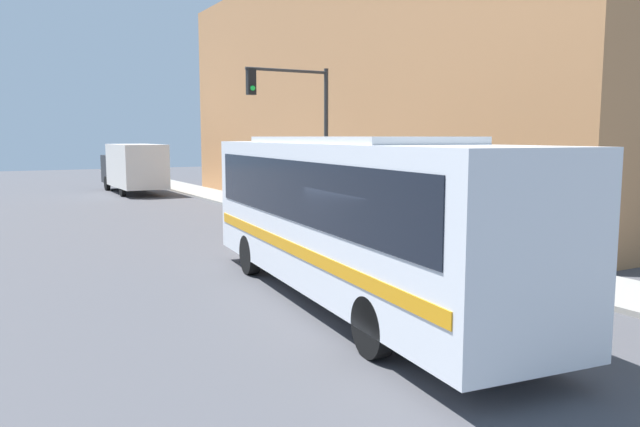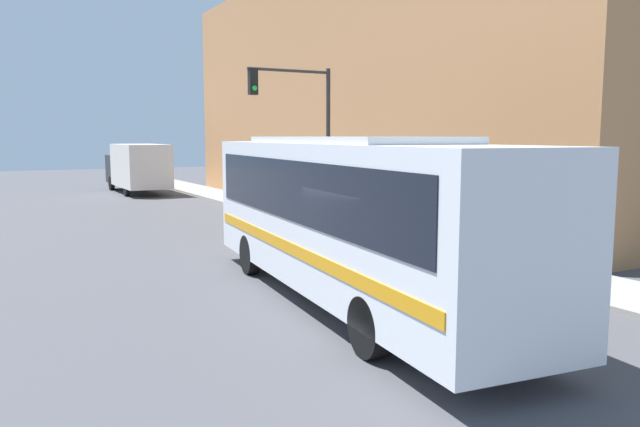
{
  "view_description": "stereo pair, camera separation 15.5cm",
  "coord_description": "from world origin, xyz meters",
  "px_view_note": "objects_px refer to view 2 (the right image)",
  "views": [
    {
      "loc": [
        -6.35,
        -8.98,
        3.43
      ],
      "look_at": [
        1.28,
        4.74,
        1.48
      ],
      "focal_mm": 35.0,
      "sensor_mm": 36.0,
      "label": 1
    },
    {
      "loc": [
        -6.22,
        -9.05,
        3.43
      ],
      "look_at": [
        1.28,
        4.74,
        1.48
      ],
      "focal_mm": 35.0,
      "sensor_mm": 36.0,
      "label": 2
    }
  ],
  "objects_px": {
    "delivery_truck": "(137,166)",
    "fire_hydrant": "(509,257)",
    "traffic_light_pole": "(303,119)",
    "pedestrian_mid_block": "(435,218)",
    "city_bus": "(347,209)",
    "pedestrian_near_corner": "(295,193)",
    "parking_meter": "(369,208)"
  },
  "relations": [
    {
      "from": "fire_hydrant",
      "to": "pedestrian_mid_block",
      "type": "xyz_separation_m",
      "value": [
        0.78,
        3.85,
        0.48
      ]
    },
    {
      "from": "traffic_light_pole",
      "to": "pedestrian_mid_block",
      "type": "relative_size",
      "value": 3.54
    },
    {
      "from": "parking_meter",
      "to": "pedestrian_mid_block",
      "type": "height_order",
      "value": "pedestrian_mid_block"
    },
    {
      "from": "parking_meter",
      "to": "pedestrian_near_corner",
      "type": "height_order",
      "value": "pedestrian_near_corner"
    },
    {
      "from": "city_bus",
      "to": "delivery_truck",
      "type": "height_order",
      "value": "city_bus"
    },
    {
      "from": "traffic_light_pole",
      "to": "delivery_truck",
      "type": "bearing_deg",
      "value": 96.47
    },
    {
      "from": "parking_meter",
      "to": "traffic_light_pole",
      "type": "bearing_deg",
      "value": 106.75
    },
    {
      "from": "delivery_truck",
      "to": "pedestrian_near_corner",
      "type": "relative_size",
      "value": 4.9
    },
    {
      "from": "city_bus",
      "to": "delivery_truck",
      "type": "distance_m",
      "value": 27.87
    },
    {
      "from": "delivery_truck",
      "to": "traffic_light_pole",
      "type": "distance_m",
      "value": 18.43
    },
    {
      "from": "traffic_light_pole",
      "to": "parking_meter",
      "type": "height_order",
      "value": "traffic_light_pole"
    },
    {
      "from": "city_bus",
      "to": "traffic_light_pole",
      "type": "bearing_deg",
      "value": 73.75
    },
    {
      "from": "delivery_truck",
      "to": "pedestrian_mid_block",
      "type": "distance_m",
      "value": 24.0
    },
    {
      "from": "city_bus",
      "to": "pedestrian_mid_block",
      "type": "relative_size",
      "value": 6.88
    },
    {
      "from": "city_bus",
      "to": "pedestrian_mid_block",
      "type": "height_order",
      "value": "city_bus"
    },
    {
      "from": "city_bus",
      "to": "pedestrian_near_corner",
      "type": "distance_m",
      "value": 15.06
    },
    {
      "from": "traffic_light_pole",
      "to": "parking_meter",
      "type": "relative_size",
      "value": 4.26
    },
    {
      "from": "traffic_light_pole",
      "to": "pedestrian_near_corner",
      "type": "xyz_separation_m",
      "value": [
        1.77,
        4.26,
        -3.12
      ]
    },
    {
      "from": "delivery_truck",
      "to": "fire_hydrant",
      "type": "height_order",
      "value": "delivery_truck"
    },
    {
      "from": "city_bus",
      "to": "delivery_truck",
      "type": "xyz_separation_m",
      "value": [
        1.84,
        27.81,
        -0.35
      ]
    },
    {
      "from": "city_bus",
      "to": "parking_meter",
      "type": "bearing_deg",
      "value": 59.67
    },
    {
      "from": "city_bus",
      "to": "fire_hydrant",
      "type": "distance_m",
      "value": 5.05
    },
    {
      "from": "city_bus",
      "to": "delivery_truck",
      "type": "relative_size",
      "value": 1.41
    },
    {
      "from": "pedestrian_near_corner",
      "to": "delivery_truck",
      "type": "bearing_deg",
      "value": 105.42
    },
    {
      "from": "traffic_light_pole",
      "to": "parking_meter",
      "type": "distance_m",
      "value": 4.39
    },
    {
      "from": "fire_hydrant",
      "to": "delivery_truck",
      "type": "bearing_deg",
      "value": 96.17
    },
    {
      "from": "delivery_truck",
      "to": "pedestrian_mid_block",
      "type": "relative_size",
      "value": 4.87
    },
    {
      "from": "fire_hydrant",
      "to": "traffic_light_pole",
      "type": "bearing_deg",
      "value": 95.57
    },
    {
      "from": "fire_hydrant",
      "to": "parking_meter",
      "type": "relative_size",
      "value": 0.52
    },
    {
      "from": "delivery_truck",
      "to": "fire_hydrant",
      "type": "xyz_separation_m",
      "value": [
        2.98,
        -27.54,
        -1.15
      ]
    },
    {
      "from": "city_bus",
      "to": "pedestrian_near_corner",
      "type": "relative_size",
      "value": 6.91
    },
    {
      "from": "parking_meter",
      "to": "pedestrian_mid_block",
      "type": "bearing_deg",
      "value": -72.54
    }
  ]
}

